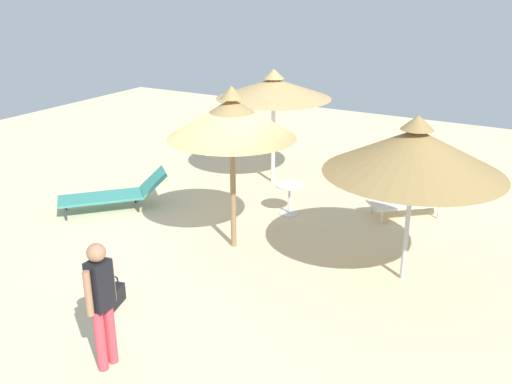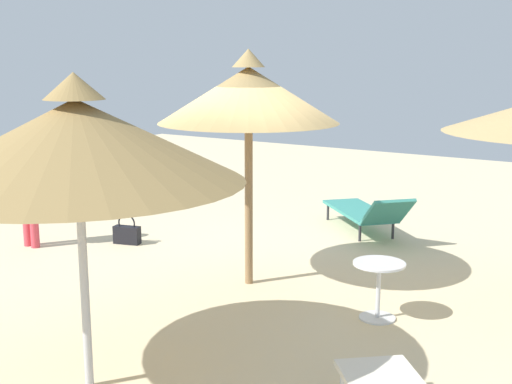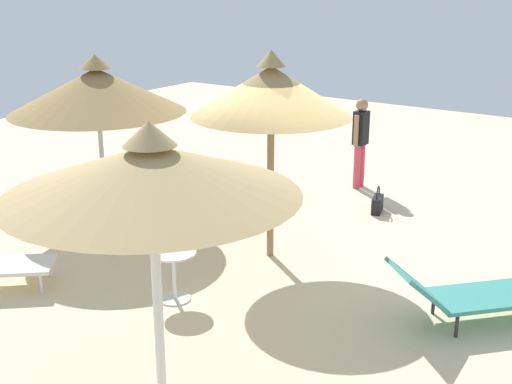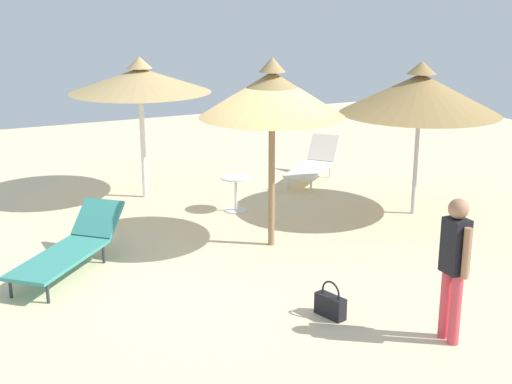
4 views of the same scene
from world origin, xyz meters
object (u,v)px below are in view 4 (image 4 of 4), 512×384
Objects in this scene: parasol_umbrella_near_left at (272,94)px; handbag at (330,305)px; parasol_umbrella_edge at (140,80)px; person_standing_near_right at (454,261)px; parasol_umbrella_back at (420,93)px; lounge_chair_far_left at (313,163)px; lounge_chair_center at (70,247)px; side_table_round at (236,188)px.

handbag is at bearing 169.40° from parasol_umbrella_near_left.
parasol_umbrella_edge is at bearing 5.09° from handbag.
handbag is (1.11, 0.91, -0.82)m from person_standing_near_right.
lounge_chair_far_left is (2.76, 0.49, -1.80)m from parasol_umbrella_back.
person_standing_near_right is (-6.82, 2.12, 0.61)m from lounge_chair_far_left.
parasol_umbrella_near_left is at bearing -163.42° from parasol_umbrella_edge.
parasol_umbrella_back is 3.33m from lounge_chair_far_left.
parasol_umbrella_back is 3.07m from parasol_umbrella_near_left.
parasol_umbrella_near_left is 6.23× the size of handbag.
parasol_umbrella_near_left reaches higher than lounge_chair_center.
side_table_round is (1.85, -0.21, -1.95)m from parasol_umbrella_near_left.
parasol_umbrella_near_left reaches higher than person_standing_near_right.
parasol_umbrella_back is at bearing -127.36° from parasol_umbrella_edge.
lounge_chair_center is 1.23× the size of person_standing_near_right.
parasol_umbrella_near_left is 2.70m from side_table_round.
person_standing_near_right reaches higher than handbag.
lounge_chair_far_left is (-0.35, -3.57, -1.90)m from parasol_umbrella_edge.
lounge_chair_far_left is 2.65m from side_table_round.
parasol_umbrella_back is at bearing -89.05° from lounge_chair_center.
lounge_chair_far_left reaches higher than side_table_round.
parasol_umbrella_edge is at bearing 16.58° from parasol_umbrella_near_left.
lounge_chair_far_left is 6.47m from handbag.
person_standing_near_right is at bearing -173.46° from parasol_umbrella_near_left.
lounge_chair_far_left is at bearing -39.41° from parasol_umbrella_near_left.
parasol_umbrella_back is at bearing -169.92° from lounge_chair_far_left.
parasol_umbrella_back is at bearing -83.54° from parasol_umbrella_near_left.
lounge_chair_far_left is at bearing -95.53° from parasol_umbrella_edge.
lounge_chair_far_left is at bearing -28.02° from handbag.
parasol_umbrella_back is 4.97m from person_standing_near_right.
lounge_chair_far_left is 7.17m from person_standing_near_right.
lounge_chair_far_left is 0.86× the size of lounge_chair_center.
parasol_umbrella_back reaches higher than handbag.
parasol_umbrella_near_left reaches higher than lounge_chair_far_left.
parasol_umbrella_near_left reaches higher than side_table_round.
parasol_umbrella_edge is 5.11m from parasol_umbrella_back.
parasol_umbrella_near_left is at bearing 6.54° from person_standing_near_right.
parasol_umbrella_edge reaches higher than lounge_chair_far_left.
parasol_umbrella_near_left is at bearing 173.58° from side_table_round.
parasol_umbrella_edge is at bearing 84.47° from lounge_chair_far_left.
lounge_chair_center is at bearing 90.95° from parasol_umbrella_back.
lounge_chair_center is at bearing 116.02° from side_table_round.
lounge_chair_center is (-3.20, 2.07, -1.90)m from parasol_umbrella_edge.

